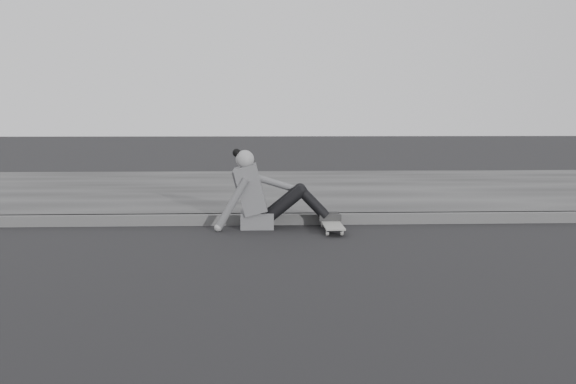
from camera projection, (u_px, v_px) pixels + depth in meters
name	position (u px, v px, depth m)	size (l,w,h in m)	color
ground	(381.00, 280.00, 4.80)	(80.00, 80.00, 0.00)	black
curb	(338.00, 219.00, 7.36)	(24.00, 0.16, 0.12)	#4B4B4B
sidewalk	(315.00, 190.00, 10.35)	(24.00, 6.00, 0.12)	#363636
skateboard	(332.00, 225.00, 6.87)	(0.20, 0.78, 0.09)	#A4A49F
seated_woman	(263.00, 195.00, 7.05)	(1.38, 0.46, 0.88)	#555557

